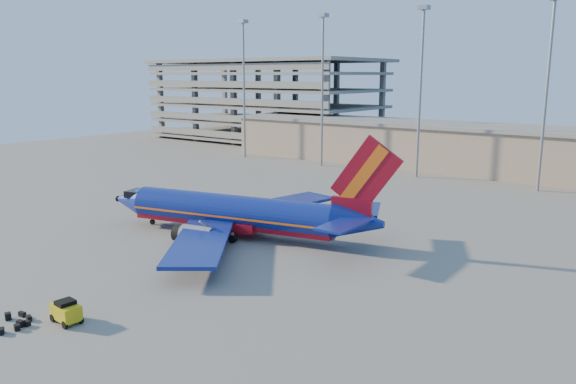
# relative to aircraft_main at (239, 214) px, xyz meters

# --- Properties ---
(ground) EXTENTS (220.00, 220.00, 0.00)m
(ground) POSITION_rel_aircraft_main_xyz_m (4.73, 0.07, -2.52)
(ground) COLOR slate
(ground) RESTS_ON ground
(terminal_building) EXTENTS (122.00, 16.00, 8.50)m
(terminal_building) POSITION_rel_aircraft_main_xyz_m (14.73, 58.07, 1.80)
(terminal_building) COLOR gray
(terminal_building) RESTS_ON ground
(parking_garage) EXTENTS (62.00, 32.00, 21.40)m
(parking_garage) POSITION_rel_aircraft_main_xyz_m (-57.27, 74.12, 9.21)
(parking_garage) COLOR slate
(parking_garage) RESTS_ON ground
(light_mast_row) EXTENTS (101.60, 1.60, 28.65)m
(light_mast_row) POSITION_rel_aircraft_main_xyz_m (9.73, 46.07, 15.03)
(light_mast_row) COLOR gray
(light_mast_row) RESTS_ON ground
(aircraft_main) EXTENTS (34.29, 32.59, 11.79)m
(aircraft_main) POSITION_rel_aircraft_main_xyz_m (0.00, 0.00, 0.00)
(aircraft_main) COLOR navy
(aircraft_main) RESTS_ON ground
(baggage_tug) EXTENTS (2.41, 1.55, 1.67)m
(baggage_tug) POSITION_rel_aircraft_main_xyz_m (5.18, -24.00, -1.65)
(baggage_tug) COLOR gold
(baggage_tug) RESTS_ON ground
(luggage_pile) EXTENTS (3.62, 3.58, 0.53)m
(luggage_pile) POSITION_rel_aircraft_main_xyz_m (2.33, -26.78, -2.30)
(luggage_pile) COLOR black
(luggage_pile) RESTS_ON ground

